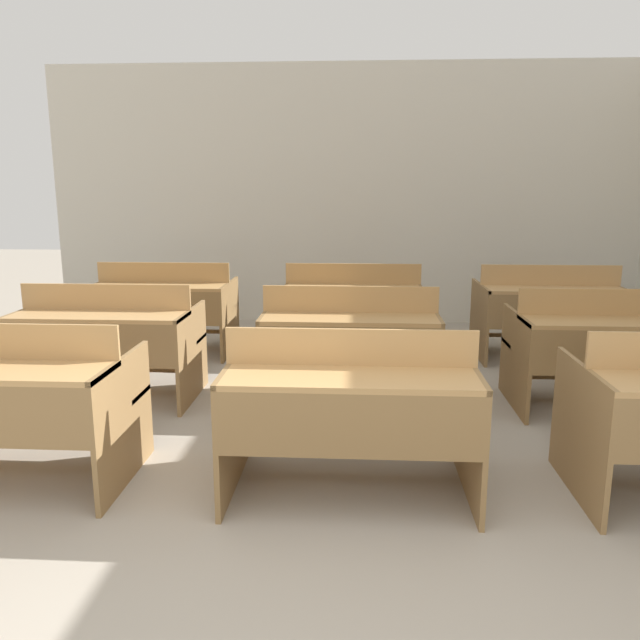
% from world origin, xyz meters
% --- Properties ---
extents(wall_back, '(7.15, 0.06, 3.07)m').
position_xyz_m(wall_back, '(0.00, 6.17, 1.53)').
color(wall_back, beige).
rests_on(wall_back, ground_plane).
extents(bench_front_left, '(1.32, 0.84, 0.91)m').
position_xyz_m(bench_front_left, '(-1.78, 1.67, 0.49)').
color(bench_front_left, olive).
rests_on(bench_front_left, ground_plane).
extents(bench_front_center, '(1.32, 0.84, 0.91)m').
position_xyz_m(bench_front_center, '(0.12, 1.65, 0.49)').
color(bench_front_center, olive).
rests_on(bench_front_center, ground_plane).
extents(bench_second_left, '(1.32, 0.84, 0.91)m').
position_xyz_m(bench_second_left, '(-1.77, 3.08, 0.49)').
color(bench_second_left, olive).
rests_on(bench_second_left, ground_plane).
extents(bench_second_center, '(1.32, 0.84, 0.91)m').
position_xyz_m(bench_second_center, '(0.10, 3.09, 0.49)').
color(bench_second_center, olive).
rests_on(bench_second_center, ground_plane).
extents(bench_second_right, '(1.32, 0.84, 0.91)m').
position_xyz_m(bench_second_right, '(2.00, 3.08, 0.49)').
color(bench_second_right, olive).
rests_on(bench_second_right, ground_plane).
extents(bench_third_left, '(1.32, 0.84, 0.91)m').
position_xyz_m(bench_third_left, '(-1.76, 4.50, 0.49)').
color(bench_third_left, olive).
rests_on(bench_third_left, ground_plane).
extents(bench_third_center, '(1.32, 0.84, 0.91)m').
position_xyz_m(bench_third_center, '(0.11, 4.52, 0.49)').
color(bench_third_center, olive).
rests_on(bench_third_center, ground_plane).
extents(bench_third_right, '(1.32, 0.84, 0.91)m').
position_xyz_m(bench_third_right, '(2.00, 4.52, 0.49)').
color(bench_third_right, olive).
rests_on(bench_third_right, ground_plane).
extents(wastepaper_bin, '(0.25, 0.25, 0.39)m').
position_xyz_m(wastepaper_bin, '(3.25, 5.38, 0.19)').
color(wastepaper_bin, '#33477A').
rests_on(wastepaper_bin, ground_plane).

